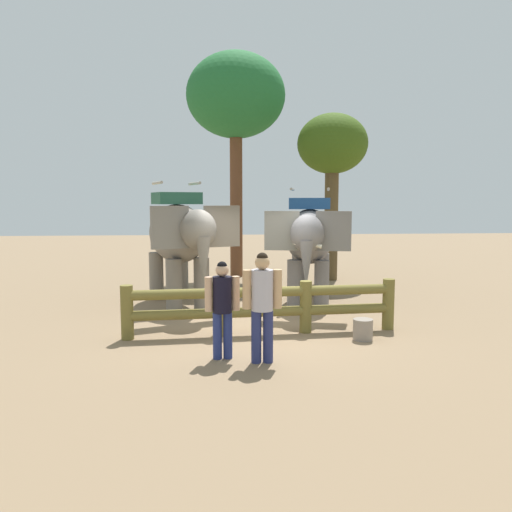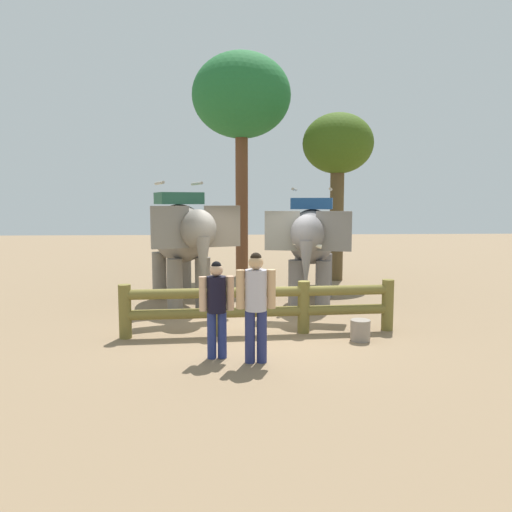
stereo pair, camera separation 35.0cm
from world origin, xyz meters
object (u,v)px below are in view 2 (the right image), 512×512
Objects in this scene: tree_far_left at (241,99)px; feed_bucket at (360,330)px; elephant_near_left at (182,236)px; tourist_man_in_blue at (217,303)px; log_fence at (260,304)px; elephant_center at (311,239)px; tourist_woman_in_black at (256,299)px; tree_back_center at (338,149)px.

feed_bucket is at bearing -76.44° from tree_far_left.
feed_bucket is at bearing -43.79° from elephant_near_left.
elephant_near_left is at bearing 102.40° from tourist_man_in_blue.
log_fence is 0.72× the size of tree_far_left.
feed_bucket is at bearing -17.42° from log_fence.
elephant_center reaches higher than feed_bucket.
elephant_near_left is 2.05× the size of tourist_woman_in_black.
log_fence is at bearing -113.83° from tree_back_center.
elephant_center is at bearing 62.31° from log_fence.
log_fence is 1.54× the size of elephant_center.
tourist_woman_in_black is (-0.19, -1.77, 0.45)m from log_fence.
tree_far_left is (0.68, 9.28, 5.18)m from tourist_man_in_blue.
log_fence reaches higher than feed_bucket.
tree_far_left is (-1.63, 4.96, 4.46)m from elephant_center.
tree_back_center reaches higher than tourist_woman_in_black.
tree_back_center is (2.99, 6.77, 3.75)m from log_fence.
tree_back_center reaches higher than feed_bucket.
tree_back_center is at bearing 69.07° from elephant_center.
tourist_woman_in_black is 0.24× the size of tree_far_left.
tree_far_left reaches higher than elephant_near_left.
log_fence is at bearing 162.58° from feed_bucket.
log_fence is at bearing 83.95° from tourist_woman_in_black.
feed_bucket is (2.70, 0.92, -0.75)m from tourist_man_in_blue.
elephant_center is 5.01m from tree_back_center.
tourist_woman_in_black is at bearing -96.05° from log_fence.
feed_bucket is (3.67, -3.52, -1.56)m from elephant_near_left.
tourist_woman_in_black is at bearing -109.97° from elephant_center.
tree_back_center is at bearing 38.65° from elephant_near_left.
elephant_center is 0.46× the size of tree_far_left.
tree_far_left is 3.75m from tree_back_center.
tree_back_center is (3.18, 8.53, 3.30)m from tourist_woman_in_black.
tree_far_left reaches higher than tree_back_center.
tree_back_center reaches higher than elephant_center.
tree_far_left is (0.04, 9.54, 5.08)m from tourist_woman_in_black.
tourist_man_in_blue is at bearing -114.78° from tree_back_center.
tree_back_center is at bearing 69.58° from tourist_woman_in_black.
elephant_center is 0.64× the size of tree_back_center.
elephant_center is 3.73m from feed_bucket.
feed_bucket is (0.39, -3.40, -1.48)m from elephant_center.
tree_far_left is (1.66, 4.84, 4.37)m from elephant_near_left.
log_fence is at bearing 61.12° from tourist_man_in_blue.
tree_far_left is 10.45m from feed_bucket.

